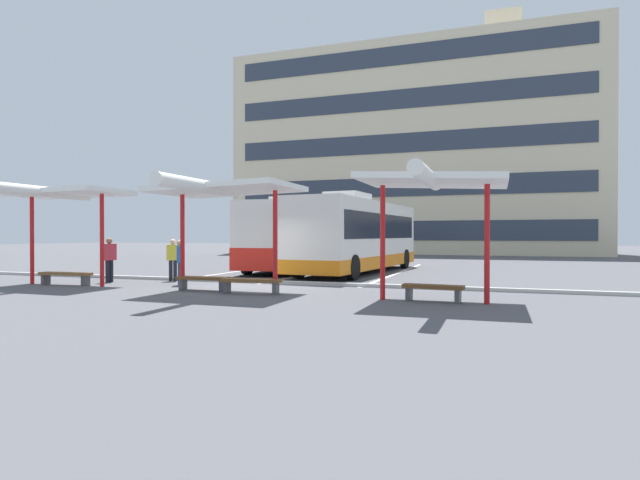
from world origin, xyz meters
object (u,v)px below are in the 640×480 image
Objects in this scene: waiting_shelter_0 at (60,195)px; waiting_passenger_1 at (173,257)px; bench_0 at (65,275)px; waiting_shelter_1 at (223,191)px; waiting_shelter_2 at (432,183)px; coach_bus_1 at (358,236)px; waiting_passenger_0 at (109,257)px; bench_3 at (433,289)px; bench_1 at (203,280)px; waiting_passenger_2 at (180,259)px; coach_bus_0 at (299,237)px; bench_2 at (251,282)px.

waiting_shelter_0 is 4.43m from waiting_passenger_1.
waiting_passenger_1 is at bearing 45.26° from bench_0.
waiting_shelter_1 is 6.27m from waiting_shelter_2.
coach_bus_1 is 6.81× the size of waiting_passenger_0.
waiting_passenger_0 is (0.67, 1.39, 0.61)m from bench_0.
waiting_passenger_0 is at bearing 172.20° from bench_3.
bench_0 is 1.20× the size of waiting_passenger_0.
waiting_passenger_1 is at bearing 162.69° from waiting_shelter_2.
bench_1 is at bearing 177.91° from bench_3.
coach_bus_1 is at bearing 60.73° from waiting_passenger_2.
coach_bus_1 reaches higher than waiting_shelter_0.
waiting_shelter_2 is at bearing -2.44° from bench_0.
coach_bus_1 is 9.01m from waiting_passenger_2.
waiting_passenger_2 reaches higher than bench_1.
bench_3 is at bearing -64.26° from coach_bus_1.
coach_bus_0 is 7.31× the size of bench_3.
bench_0 is 4.05m from waiting_passenger_2.
waiting_shelter_0 is 0.87× the size of waiting_shelter_1.
coach_bus_0 reaches higher than waiting_passenger_2.
waiting_shelter_2 is at bearing -11.89° from waiting_passenger_2.
bench_1 is (1.00, -10.76, -1.30)m from coach_bus_0.
coach_bus_1 is 7.10× the size of waiting_passenger_2.
bench_0 is 3.73m from waiting_passenger_1.
bench_1 is 7.17m from bench_3.
coach_bus_1 is at bearing 48.29° from bench_0.
coach_bus_1 is 9.74m from waiting_shelter_1.
bench_3 is (8.16, -11.02, -1.30)m from coach_bus_0.
coach_bus_1 reaches higher than waiting_passenger_0.
waiting_shelter_1 is 6.39m from waiting_passenger_0.
waiting_passenger_1 reaches higher than bench_2.
waiting_shelter_1 is 3.12× the size of waiting_passenger_2.
waiting_passenger_1 is at bearing -130.41° from coach_bus_1.
coach_bus_0 is 11.39m from bench_2.
bench_0 is 7.36m from bench_2.
bench_0 is (-8.17, -9.17, -1.37)m from coach_bus_1.
coach_bus_0 reaches higher than waiting_shelter_1.
coach_bus_0 is at bearing 99.74° from waiting_shelter_1.
waiting_passenger_2 is at bearing -46.92° from waiting_passenger_1.
bench_2 is at bearing 6.95° from waiting_shelter_1.
waiting_passenger_0 is at bearing -133.93° from coach_bus_1.
coach_bus_1 is 6.94× the size of bench_3.
waiting_passenger_0 is 3.11m from waiting_passenger_2.
coach_bus_1 reaches higher than waiting_shelter_2.
bench_3 is (6.26, 0.05, -2.76)m from waiting_shelter_1.
coach_bus_1 is 8.64m from waiting_passenger_1.
waiting_shelter_2 reaches higher than waiting_passenger_0.
coach_bus_0 is 7.39× the size of waiting_passenger_1.
waiting_shelter_0 is 12.72m from waiting_shelter_2.
waiting_shelter_1 is at bearing -173.05° from bench_2.
coach_bus_0 is at bearing 95.32° from bench_1.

